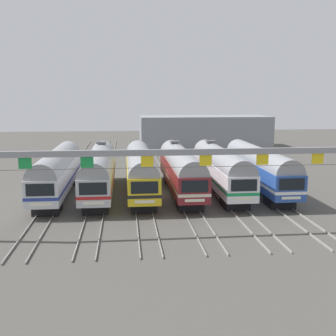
{
  "coord_description": "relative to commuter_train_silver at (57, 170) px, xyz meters",
  "views": [
    {
      "loc": [
        -3.7,
        -42.99,
        10.29
      ],
      "look_at": [
        0.91,
        1.28,
        2.51
      ],
      "focal_mm": 44.51,
      "sensor_mm": 36.0,
      "label": 1
    }
  ],
  "objects": [
    {
      "name": "track_bed",
      "position": [
        10.65,
        17.01,
        -2.61
      ],
      "size": [
        22.81,
        70.0,
        0.15
      ],
      "color": "gray",
      "rests_on": "ground"
    },
    {
      "name": "maintenance_building",
      "position": [
        22.74,
        39.0,
        0.44
      ],
      "size": [
        25.44,
        10.0,
        6.25
      ],
      "primitive_type": "cube",
      "color": "gray",
      "rests_on": "ground"
    },
    {
      "name": "commuter_train_stainless",
      "position": [
        4.26,
        0.0,
        0.0
      ],
      "size": [
        2.88,
        18.06,
        5.05
      ],
      "color": "#B2B5BA",
      "rests_on": "ground"
    },
    {
      "name": "commuter_train_blue",
      "position": [
        21.31,
        0.0,
        0.0
      ],
      "size": [
        2.88,
        18.06,
        4.77
      ],
      "color": "#284C9E",
      "rests_on": "ground"
    },
    {
      "name": "catenary_gantry",
      "position": [
        10.65,
        -13.49,
        2.68
      ],
      "size": [
        26.55,
        0.44,
        6.97
      ],
      "color": "gray",
      "rests_on": "ground"
    },
    {
      "name": "commuter_train_maroon",
      "position": [
        12.79,
        0.0,
        0.0
      ],
      "size": [
        2.88,
        18.06,
        5.05
      ],
      "color": "maroon",
      "rests_on": "ground"
    },
    {
      "name": "commuter_train_silver",
      "position": [
        0.0,
        0.0,
        0.0
      ],
      "size": [
        2.88,
        18.06,
        4.77
      ],
      "color": "silver",
      "rests_on": "ground"
    },
    {
      "name": "ground_plane",
      "position": [
        10.65,
        0.01,
        -2.69
      ],
      "size": [
        160.0,
        160.0,
        0.0
      ],
      "primitive_type": "plane",
      "color": "#4C4944"
    },
    {
      "name": "commuter_train_white",
      "position": [
        17.05,
        0.0,
        0.0
      ],
      "size": [
        2.88,
        18.06,
        5.05
      ],
      "color": "white",
      "rests_on": "ground"
    },
    {
      "name": "commuter_train_yellow",
      "position": [
        8.52,
        0.0,
        0.0
      ],
      "size": [
        2.88,
        18.06,
        4.77
      ],
      "color": "gold",
      "rests_on": "ground"
    }
  ]
}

